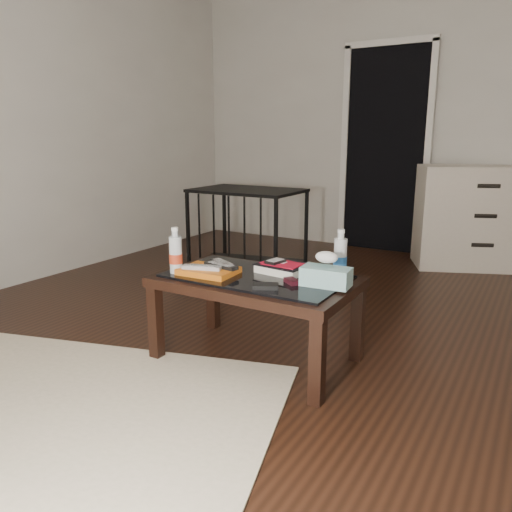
{
  "coord_description": "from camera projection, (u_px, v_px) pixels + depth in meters",
  "views": [
    {
      "loc": [
        1.07,
        -2.58,
        1.16
      ],
      "look_at": [
        -0.2,
        -0.42,
        0.55
      ],
      "focal_mm": 35.0,
      "sensor_mm": 36.0,
      "label": 1
    }
  ],
  "objects": [
    {
      "name": "ground",
      "position": [
        321.0,
        336.0,
        2.96
      ],
      "size": [
        5.0,
        5.0,
        0.0
      ],
      "primitive_type": "plane",
      "color": "black",
      "rests_on": "ground"
    },
    {
      "name": "room_shell",
      "position": [
        331.0,
        43.0,
        2.58
      ],
      "size": [
        5.0,
        5.0,
        5.0
      ],
      "color": "beige",
      "rests_on": "ground"
    },
    {
      "name": "doorway",
      "position": [
        385.0,
        149.0,
        4.98
      ],
      "size": [
        0.9,
        0.08,
        2.07
      ],
      "color": "black",
      "rests_on": "ground"
    },
    {
      "name": "coffee_table",
      "position": [
        256.0,
        287.0,
        2.56
      ],
      "size": [
        1.0,
        0.6,
        0.46
      ],
      "color": "black",
      "rests_on": "ground"
    },
    {
      "name": "rug",
      "position": [
        30.0,
        420.0,
        2.07
      ],
      "size": [
        2.33,
        1.99,
        0.01
      ],
      "primitive_type": "cube",
      "rotation": [
        0.0,
        0.0,
        0.28
      ],
      "color": "beige",
      "rests_on": "ground"
    },
    {
      "name": "dresser",
      "position": [
        488.0,
        217.0,
        4.41
      ],
      "size": [
        1.3,
        0.92,
        0.9
      ],
      "rotation": [
        0.0,
        0.0,
        0.39
      ],
      "color": "beige",
      "rests_on": "ground"
    },
    {
      "name": "pet_crate",
      "position": [
        247.0,
        244.0,
        4.35
      ],
      "size": [
        1.01,
        0.78,
        0.71
      ],
      "rotation": [
        0.0,
        0.0,
        0.22
      ],
      "color": "black",
      "rests_on": "ground"
    },
    {
      "name": "magazines",
      "position": [
        209.0,
        271.0,
        2.57
      ],
      "size": [
        0.29,
        0.23,
        0.03
      ],
      "primitive_type": "cube",
      "rotation": [
        0.0,
        0.0,
        0.06
      ],
      "color": "#D26613",
      "rests_on": "coffee_table"
    },
    {
      "name": "remote_silver",
      "position": [
        202.0,
        267.0,
        2.54
      ],
      "size": [
        0.21,
        0.11,
        0.02
      ],
      "primitive_type": "cube",
      "rotation": [
        0.0,
        0.0,
        0.31
      ],
      "color": "#A4A4A9",
      "rests_on": "magazines"
    },
    {
      "name": "remote_black_front",
      "position": [
        221.0,
        265.0,
        2.58
      ],
      "size": [
        0.21,
        0.08,
        0.02
      ],
      "primitive_type": "cube",
      "rotation": [
        0.0,
        0.0,
        -0.16
      ],
      "color": "black",
      "rests_on": "magazines"
    },
    {
      "name": "remote_black_back",
      "position": [
        223.0,
        263.0,
        2.62
      ],
      "size": [
        0.2,
        0.14,
        0.02
      ],
      "primitive_type": "cube",
      "rotation": [
        0.0,
        0.0,
        -0.48
      ],
      "color": "black",
      "rests_on": "magazines"
    },
    {
      "name": "textbook",
      "position": [
        283.0,
        268.0,
        2.59
      ],
      "size": [
        0.27,
        0.23,
        0.05
      ],
      "primitive_type": "cube",
      "rotation": [
        0.0,
        0.0,
        -0.12
      ],
      "color": "black",
      "rests_on": "coffee_table"
    },
    {
      "name": "dvd_mailers",
      "position": [
        281.0,
        263.0,
        2.59
      ],
      "size": [
        0.21,
        0.17,
        0.01
      ],
      "primitive_type": "cube",
      "rotation": [
        0.0,
        0.0,
        -0.21
      ],
      "color": "#AB0B23",
      "rests_on": "textbook"
    },
    {
      "name": "ipod",
      "position": [
        275.0,
        261.0,
        2.58
      ],
      "size": [
        0.08,
        0.11,
        0.02
      ],
      "primitive_type": "cube",
      "rotation": [
        0.0,
        0.0,
        -0.19
      ],
      "color": "black",
      "rests_on": "dvd_mailers"
    },
    {
      "name": "flip_phone",
      "position": [
        292.0,
        281.0,
        2.4
      ],
      "size": [
        0.1,
        0.09,
        0.02
      ],
      "primitive_type": "cube",
      "rotation": [
        0.0,
        0.0,
        -0.64
      ],
      "color": "black",
      "rests_on": "coffee_table"
    },
    {
      "name": "wallet",
      "position": [
        265.0,
        286.0,
        2.33
      ],
      "size": [
        0.14,
        0.12,
        0.02
      ],
      "primitive_type": "cube",
      "rotation": [
        0.0,
        0.0,
        0.48
      ],
      "color": "black",
      "rests_on": "coffee_table"
    },
    {
      "name": "water_bottle_left",
      "position": [
        176.0,
        250.0,
        2.57
      ],
      "size": [
        0.07,
        0.07,
        0.24
      ],
      "primitive_type": "cylinder",
      "rotation": [
        0.0,
        0.0,
        0.09
      ],
      "color": "silver",
      "rests_on": "coffee_table"
    },
    {
      "name": "water_bottle_right",
      "position": [
        340.0,
        253.0,
        2.52
      ],
      "size": [
        0.08,
        0.08,
        0.24
      ],
      "primitive_type": "cylinder",
      "rotation": [
        0.0,
        0.0,
        0.31
      ],
      "color": "silver",
      "rests_on": "coffee_table"
    },
    {
      "name": "tissue_box",
      "position": [
        326.0,
        277.0,
        2.35
      ],
      "size": [
        0.24,
        0.14,
        0.09
      ],
      "primitive_type": "cube",
      "rotation": [
        0.0,
        0.0,
        0.08
      ],
      "color": "teal",
      "rests_on": "coffee_table"
    }
  ]
}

